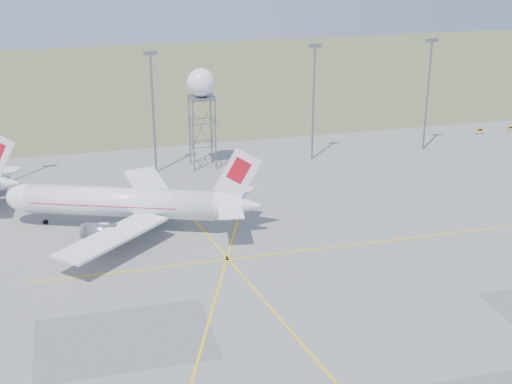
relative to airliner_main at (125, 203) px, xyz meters
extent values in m
cube|color=#566B3A|center=(17.09, 96.68, -3.74)|extent=(400.00, 120.00, 0.03)
cylinder|color=slate|center=(7.09, 22.68, 6.25)|extent=(0.36, 0.36, 20.00)
cube|color=slate|center=(7.09, 22.68, 16.45)|extent=(2.20, 0.50, 0.60)
cylinder|color=slate|center=(35.09, 22.68, 6.25)|extent=(0.36, 0.36, 20.00)
cube|color=slate|center=(35.09, 22.68, 16.45)|extent=(2.20, 0.50, 0.60)
cylinder|color=slate|center=(57.09, 22.68, 6.25)|extent=(0.36, 0.36, 20.00)
cube|color=slate|center=(57.09, 22.68, 16.45)|extent=(2.20, 0.50, 0.60)
cylinder|color=black|center=(72.09, 28.68, -3.35)|extent=(0.10, 0.10, 0.80)
cylinder|color=black|center=(73.29, 28.68, -3.35)|extent=(0.10, 0.10, 0.80)
cube|color=yellow|center=(72.69, 28.68, -2.80)|extent=(1.60, 0.15, 0.50)
cube|color=black|center=(72.69, 28.60, -2.80)|extent=(0.80, 0.03, 0.30)
cylinder|color=black|center=(79.09, 28.68, -3.35)|extent=(0.10, 0.10, 0.80)
cube|color=yellow|center=(79.69, 28.68, -2.80)|extent=(1.60, 0.15, 0.50)
cube|color=black|center=(79.69, 28.60, -2.80)|extent=(0.80, 0.03, 0.30)
cylinder|color=white|center=(-0.57, 0.23, 0.11)|extent=(26.05, 13.44, 4.06)
ellipsoid|color=white|center=(-12.86, 5.06, 0.11)|extent=(7.53, 6.16, 4.06)
cube|color=black|center=(-13.99, 5.50, 0.71)|extent=(2.25, 2.64, 0.99)
cone|color=white|center=(14.54, -5.72, 0.41)|extent=(7.16, 6.01, 4.06)
cube|color=white|center=(14.54, -5.72, 4.67)|extent=(6.17, 2.66, 7.64)
cube|color=red|center=(14.73, -5.80, 5.39)|extent=(3.38, 1.60, 3.92)
cube|color=white|center=(15.26, -2.51, 0.92)|extent=(5.07, 6.39, 0.18)
cube|color=white|center=(12.88, -8.56, 0.92)|extent=(5.07, 6.39, 0.18)
cube|color=white|center=(4.19, 8.17, -0.91)|extent=(6.14, 16.58, 0.37)
cube|color=white|center=(-2.50, -8.84, -0.91)|extent=(15.27, 14.57, 0.37)
cylinder|color=slate|center=(0.64, 6.08, -1.82)|extent=(4.82, 3.73, 2.34)
cylinder|color=slate|center=(-3.68, -4.88, -1.82)|extent=(4.82, 3.73, 2.34)
cube|color=red|center=(-2.46, 0.97, 0.21)|extent=(20.40, 11.25, 0.12)
cylinder|color=black|center=(-10.97, 4.31, -3.30)|extent=(0.92, 0.92, 0.91)
cube|color=black|center=(1.32, -0.52, -3.30)|extent=(3.17, 6.04, 0.91)
cylinder|color=slate|center=(1.32, -0.52, -2.84)|extent=(0.32, 0.32, 1.83)
cube|color=white|center=(-16.84, 15.00, 0.85)|extent=(4.65, 6.20, 0.18)
cylinder|color=slate|center=(13.48, 21.47, 2.41)|extent=(0.23, 0.23, 12.33)
cylinder|color=slate|center=(17.27, 21.47, 2.41)|extent=(0.23, 0.23, 12.33)
cylinder|color=slate|center=(17.27, 25.27, 2.41)|extent=(0.23, 0.23, 12.33)
cylinder|color=slate|center=(13.48, 25.27, 2.41)|extent=(0.23, 0.23, 12.33)
cube|color=slate|center=(15.37, 23.37, 8.58)|extent=(4.39, 4.39, 0.24)
sphere|color=white|center=(15.37, 23.37, 11.05)|extent=(4.74, 4.74, 4.74)
cube|color=#AC230C|center=(-10.35, 10.67, -2.99)|extent=(2.64, 2.28, 0.91)
cube|color=#AC230C|center=(-10.80, 10.90, -2.28)|extent=(1.37, 1.50, 0.51)
camera|label=1|loc=(-6.11, -92.45, 36.32)|focal=50.00mm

